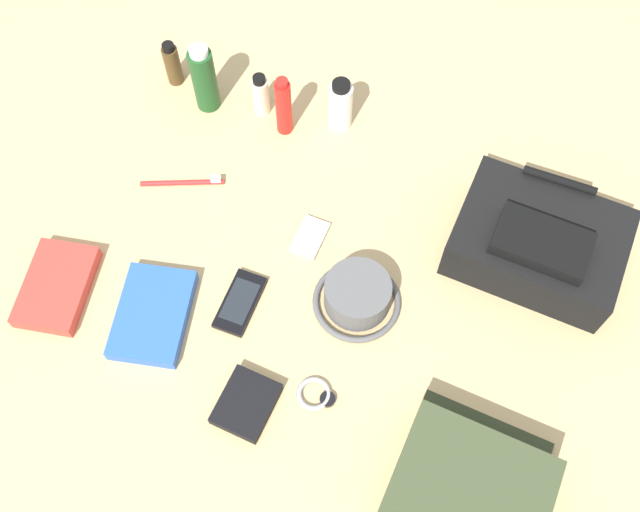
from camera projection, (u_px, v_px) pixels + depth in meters
ground_plane at (320, 268)px, 1.43m from camera, size 2.64×2.02×0.02m
backpack at (538, 242)px, 1.38m from camera, size 0.32×0.24×0.13m
toiletry_pouch at (469, 490)px, 1.19m from camera, size 0.25×0.26×0.09m
bucket_hat at (357, 296)px, 1.36m from camera, size 0.17×0.17×0.07m
cologne_bottle at (172, 64)px, 1.59m from camera, size 0.03×0.03×0.11m
shampoo_bottle at (204, 79)px, 1.53m from camera, size 0.05×0.05×0.17m
lotion_bottle at (261, 95)px, 1.55m from camera, size 0.04×0.04×0.11m
sunscreen_spray at (284, 107)px, 1.51m from camera, size 0.03×0.03×0.15m
toothpaste_tube at (340, 105)px, 1.53m from camera, size 0.05×0.05×0.13m
paperback_novel at (57, 287)px, 1.39m from camera, size 0.15×0.20×0.03m
travel_guidebook at (153, 315)px, 1.36m from camera, size 0.17×0.21×0.03m
cell_phone at (240, 302)px, 1.38m from camera, size 0.06×0.12×0.01m
media_player at (310, 237)px, 1.45m from camera, size 0.05×0.09×0.01m
wristwatch at (316, 395)px, 1.30m from camera, size 0.07×0.06×0.01m
toothbrush at (187, 182)px, 1.50m from camera, size 0.16×0.08×0.02m
wallet at (246, 404)px, 1.29m from camera, size 0.10×0.11×0.02m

